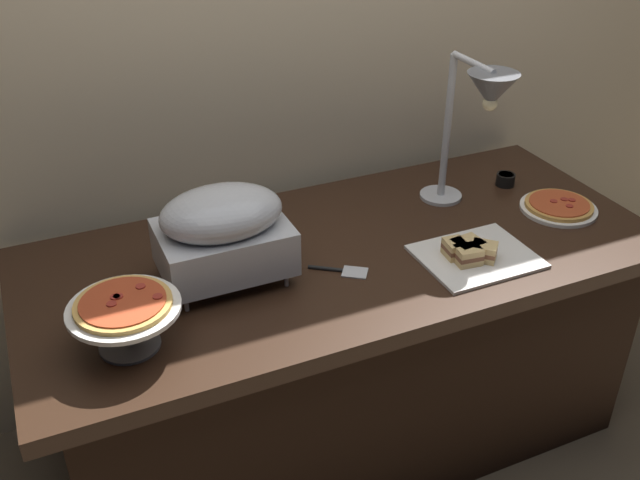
% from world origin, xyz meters
% --- Properties ---
extents(ground_plane, '(8.00, 8.00, 0.00)m').
position_xyz_m(ground_plane, '(0.00, 0.00, 0.00)').
color(ground_plane, brown).
extents(back_wall, '(4.40, 0.04, 2.40)m').
position_xyz_m(back_wall, '(0.00, 0.50, 1.20)').
color(back_wall, '#C6B593').
rests_on(back_wall, ground_plane).
extents(buffet_table, '(1.90, 0.84, 0.76)m').
position_xyz_m(buffet_table, '(0.00, 0.00, 0.39)').
color(buffet_table, black).
rests_on(buffet_table, ground_plane).
extents(chafing_dish, '(0.35, 0.25, 0.27)m').
position_xyz_m(chafing_dish, '(-0.37, -0.01, 0.91)').
color(chafing_dish, '#B7BABF').
rests_on(chafing_dish, buffet_table).
extents(heat_lamp, '(0.15, 0.34, 0.50)m').
position_xyz_m(heat_lamp, '(0.44, 0.00, 1.15)').
color(heat_lamp, '#B7BABF').
rests_on(heat_lamp, buffet_table).
extents(pizza_plate_front, '(0.25, 0.25, 0.03)m').
position_xyz_m(pizza_plate_front, '(0.74, -0.07, 0.77)').
color(pizza_plate_front, white).
rests_on(pizza_plate_front, buffet_table).
extents(pizza_plate_center, '(0.27, 0.27, 0.14)m').
position_xyz_m(pizza_plate_center, '(-0.68, -0.19, 0.87)').
color(pizza_plate_center, '#595B60').
rests_on(pizza_plate_center, buffet_table).
extents(sandwich_platter, '(0.33, 0.27, 0.06)m').
position_xyz_m(sandwich_platter, '(0.31, -0.20, 0.78)').
color(sandwich_platter, white).
rests_on(sandwich_platter, buffet_table).
extents(sauce_cup_near, '(0.06, 0.06, 0.04)m').
position_xyz_m(sauce_cup_near, '(0.69, 0.15, 0.78)').
color(sauce_cup_near, black).
rests_on(sauce_cup_near, buffet_table).
extents(serving_spatula, '(0.16, 0.13, 0.01)m').
position_xyz_m(serving_spatula, '(-0.07, -0.11, 0.76)').
color(serving_spatula, '#B7BABF').
rests_on(serving_spatula, buffet_table).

